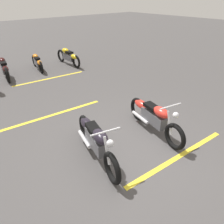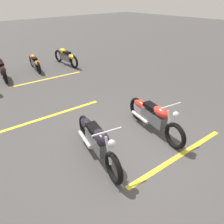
{
  "view_description": "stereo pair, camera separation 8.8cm",
  "coord_description": "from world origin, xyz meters",
  "px_view_note": "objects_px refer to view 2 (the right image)",
  "views": [
    {
      "loc": [
        -2.76,
        3.09,
        3.32
      ],
      "look_at": [
        0.81,
        0.0,
        0.65
      ],
      "focal_mm": 33.95,
      "sensor_mm": 36.0,
      "label": 1
    },
    {
      "loc": [
        -2.7,
        3.16,
        3.32
      ],
      "look_at": [
        0.81,
        0.0,
        0.65
      ],
      "focal_mm": 33.95,
      "sensor_mm": 36.0,
      "label": 2
    }
  ],
  "objects_px": {
    "motorcycle_row_far_left": "(66,57)",
    "motorcycle_bright_foreground": "(153,116)",
    "motorcycle_row_left": "(35,62)",
    "motorcycle_dark_foreground": "(96,140)",
    "motorcycle_row_center": "(1,68)"
  },
  "relations": [
    {
      "from": "motorcycle_dark_foreground",
      "to": "motorcycle_row_far_left",
      "type": "bearing_deg",
      "value": 168.7
    },
    {
      "from": "motorcycle_row_far_left",
      "to": "motorcycle_row_left",
      "type": "xyz_separation_m",
      "value": [
        0.3,
        1.57,
        -0.06
      ]
    },
    {
      "from": "motorcycle_bright_foreground",
      "to": "motorcycle_row_left",
      "type": "distance_m",
      "value": 7.09
    },
    {
      "from": "motorcycle_dark_foreground",
      "to": "motorcycle_row_far_left",
      "type": "xyz_separation_m",
      "value": [
        6.6,
        -3.24,
        -0.02
      ]
    },
    {
      "from": "motorcycle_row_center",
      "to": "motorcycle_bright_foreground",
      "type": "bearing_deg",
      "value": -156.84
    },
    {
      "from": "motorcycle_row_far_left",
      "to": "motorcycle_row_left",
      "type": "bearing_deg",
      "value": 78.96
    },
    {
      "from": "motorcycle_bright_foreground",
      "to": "motorcycle_dark_foreground",
      "type": "relative_size",
      "value": 1.01
    },
    {
      "from": "motorcycle_row_center",
      "to": "motorcycle_row_far_left",
      "type": "bearing_deg",
      "value": -83.44
    },
    {
      "from": "motorcycle_dark_foreground",
      "to": "motorcycle_row_far_left",
      "type": "height_order",
      "value": "motorcycle_dark_foreground"
    },
    {
      "from": "motorcycle_dark_foreground",
      "to": "motorcycle_row_far_left",
      "type": "distance_m",
      "value": 7.35
    },
    {
      "from": "motorcycle_bright_foreground",
      "to": "motorcycle_dark_foreground",
      "type": "height_order",
      "value": "same"
    },
    {
      "from": "motorcycle_row_far_left",
      "to": "motorcycle_dark_foreground",
      "type": "bearing_deg",
      "value": 153.62
    },
    {
      "from": "motorcycle_row_far_left",
      "to": "motorcycle_bright_foreground",
      "type": "bearing_deg",
      "value": 167.61
    },
    {
      "from": "motorcycle_row_far_left",
      "to": "motorcycle_row_center",
      "type": "xyz_separation_m",
      "value": [
        0.17,
        3.13,
        0.01
      ]
    },
    {
      "from": "motorcycle_row_left",
      "to": "motorcycle_bright_foreground",
      "type": "bearing_deg",
      "value": -169.08
    }
  ]
}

